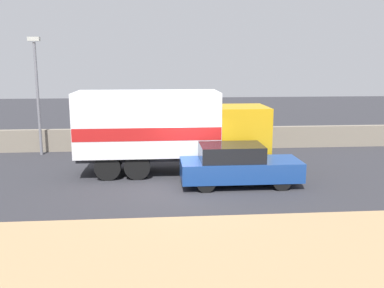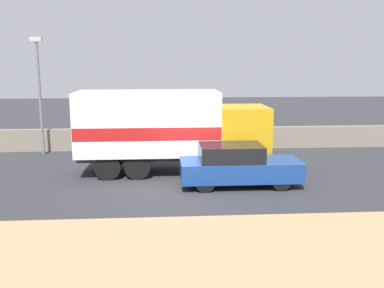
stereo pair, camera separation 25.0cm
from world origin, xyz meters
TOP-DOWN VIEW (x-y plane):
  - ground_plane at (0.00, 0.00)m, footprint 80.00×80.00m
  - dirt_shoulder_foreground at (0.00, -5.74)m, footprint 60.00×5.48m
  - stone_wall_backdrop at (0.00, 7.32)m, footprint 60.00×0.35m
  - street_lamp at (-7.20, 6.52)m, footprint 0.56×0.28m
  - box_truck at (-0.91, 2.44)m, footprint 7.99×2.44m
  - car_hatchback at (1.74, 0.27)m, footprint 4.55×1.76m

SIDE VIEW (x-z plane):
  - ground_plane at x=0.00m, z-range 0.00..0.00m
  - dirt_shoulder_foreground at x=0.00m, z-range 0.00..0.04m
  - stone_wall_backdrop at x=0.00m, z-range 0.00..1.17m
  - car_hatchback at x=1.74m, z-range 0.00..1.60m
  - box_truck at x=-0.91m, z-range 0.20..3.68m
  - street_lamp at x=-7.20m, z-range 0.53..6.38m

